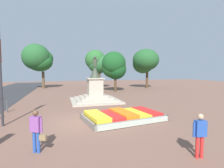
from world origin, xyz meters
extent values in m
plane|color=brown|center=(0.00, 0.00, 0.00)|extent=(95.68, 95.68, 0.00)
cube|color=#38281C|center=(2.51, -0.25, 0.16)|extent=(5.22, 3.50, 0.32)
cube|color=gray|center=(2.73, -1.68, 0.18)|extent=(5.01, 0.88, 0.36)
cube|color=gray|center=(2.28, 1.18, 0.18)|extent=(5.01, 0.88, 0.36)
cube|color=gray|center=(0.06, -0.63, 0.18)|extent=(0.56, 2.97, 0.36)
cube|color=gray|center=(4.95, 0.13, 0.18)|extent=(0.56, 2.97, 0.36)
cube|color=yellow|center=(0.67, -0.54, 0.45)|extent=(1.32, 2.70, 0.25)
cube|color=red|center=(1.59, -0.39, 0.40)|extent=(1.32, 2.70, 0.15)
cube|color=orange|center=(2.51, -0.25, 0.44)|extent=(1.32, 2.70, 0.23)
cube|color=yellow|center=(3.43, -0.11, 0.38)|extent=(1.32, 2.70, 0.12)
cube|color=red|center=(4.34, 0.04, 0.40)|extent=(1.32, 2.70, 0.15)
cube|color=#B2BCAD|center=(2.74, -1.73, 0.18)|extent=(4.77, 0.94, 0.29)
cube|color=#B1A692|center=(2.04, 7.21, 0.08)|extent=(5.03, 5.03, 0.17)
cube|color=#B0A691|center=(2.04, 7.21, 0.25)|extent=(4.11, 4.11, 0.17)
cube|color=#B3A994|center=(2.04, 7.21, 0.42)|extent=(3.18, 3.18, 0.17)
cube|color=#B4AA96|center=(2.04, 7.21, 0.58)|extent=(2.26, 2.26, 0.17)
cube|color=#B2A893|center=(2.04, 7.21, 1.53)|extent=(1.48, 1.48, 1.72)
cube|color=#B2A893|center=(2.04, 7.21, 2.44)|extent=(1.75, 1.75, 0.12)
cone|color=#384233|center=(2.04, 7.21, 3.13)|extent=(1.11, 1.11, 1.24)
cylinder|color=#384233|center=(2.04, 7.21, 4.11)|extent=(0.48, 0.48, 0.72)
sphere|color=#384233|center=(2.04, 7.21, 4.63)|extent=(0.32, 0.32, 0.32)
cylinder|color=#384233|center=(2.32, 7.30, 4.25)|extent=(0.58, 0.26, 0.52)
cylinder|color=#2D2D33|center=(-4.74, 0.42, 2.85)|extent=(0.14, 0.14, 5.70)
cube|color=#D84C19|center=(-4.78, 0.73, 4.40)|extent=(0.08, 0.48, 1.36)
cylinder|color=#2D2D33|center=(-4.78, 0.73, 5.08)|extent=(0.10, 0.62, 0.03)
cylinder|color=#264CA5|center=(-2.47, -3.70, 0.43)|extent=(0.13, 0.13, 0.85)
cylinder|color=#264CA5|center=(-2.31, -3.79, 0.43)|extent=(0.13, 0.13, 0.85)
cube|color=#8C4C99|center=(-2.39, -3.75, 1.16)|extent=(0.44, 0.38, 0.60)
cylinder|color=#8C4C99|center=(-2.60, -3.63, 1.13)|extent=(0.09, 0.09, 0.57)
cylinder|color=#8C4C99|center=(-2.18, -3.86, 1.13)|extent=(0.09, 0.09, 0.57)
sphere|color=brown|center=(-2.39, -3.75, 1.60)|extent=(0.22, 0.22, 0.22)
cube|color=olive|center=(-2.12, -3.89, 0.64)|extent=(0.30, 0.24, 0.22)
cylinder|color=red|center=(3.38, -5.88, 0.42)|extent=(0.13, 0.13, 0.83)
cylinder|color=red|center=(3.55, -5.91, 0.42)|extent=(0.13, 0.13, 0.83)
cube|color=#264CA5|center=(3.47, -5.89, 1.13)|extent=(0.41, 0.27, 0.59)
cylinder|color=#264CA5|center=(3.23, -5.86, 1.10)|extent=(0.09, 0.09, 0.56)
cylinder|color=#264CA5|center=(3.70, -5.93, 1.10)|extent=(0.09, 0.09, 0.56)
sphere|color=tan|center=(3.47, -5.89, 1.56)|extent=(0.22, 0.22, 0.22)
cylinder|color=#4C5156|center=(-5.50, 4.22, 0.41)|extent=(0.10, 0.10, 0.83)
sphere|color=#4C5156|center=(-5.50, 4.22, 0.86)|extent=(0.11, 0.11, 0.11)
cylinder|color=#4C3823|center=(6.74, 15.00, 1.25)|extent=(0.38, 0.38, 2.49)
ellipsoid|color=#1D4D1F|center=(6.32, 15.27, 3.75)|extent=(3.28, 2.82, 3.16)
ellipsoid|color=#194F21|center=(6.45, 14.85, 4.46)|extent=(3.69, 3.16, 3.52)
ellipsoid|color=#174F21|center=(6.88, 15.35, 3.56)|extent=(3.33, 3.63, 3.29)
cylinder|color=brown|center=(-4.60, 23.72, 1.58)|extent=(0.48, 0.48, 3.16)
ellipsoid|color=#235D28|center=(-4.92, 23.58, 5.49)|extent=(4.40, 4.18, 3.67)
ellipsoid|color=#255C2B|center=(-5.61, 22.80, 5.74)|extent=(4.76, 4.77, 4.62)
ellipsoid|color=#215E28|center=(-5.02, 23.00, 4.85)|extent=(4.43, 4.04, 3.36)
cylinder|color=#4C3823|center=(14.40, 19.17, 1.62)|extent=(0.46, 0.46, 3.25)
ellipsoid|color=#265A29|center=(13.78, 19.65, 4.61)|extent=(4.03, 3.82, 3.63)
ellipsoid|color=#23582A|center=(13.74, 18.50, 5.30)|extent=(4.84, 4.83, 4.00)
cylinder|color=brown|center=(5.51, 21.26, 1.50)|extent=(0.52, 0.52, 2.99)
ellipsoid|color=#2C6736|center=(5.50, 21.65, 4.65)|extent=(4.13, 3.95, 3.75)
ellipsoid|color=#2D682F|center=(4.89, 21.89, 5.36)|extent=(3.85, 4.13, 3.77)
ellipsoid|color=#2B6932|center=(5.37, 21.93, 4.96)|extent=(4.17, 4.19, 3.22)
camera|label=1|loc=(-1.40, -11.00, 3.22)|focal=28.00mm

